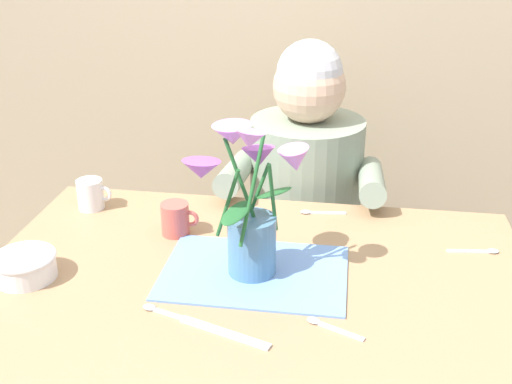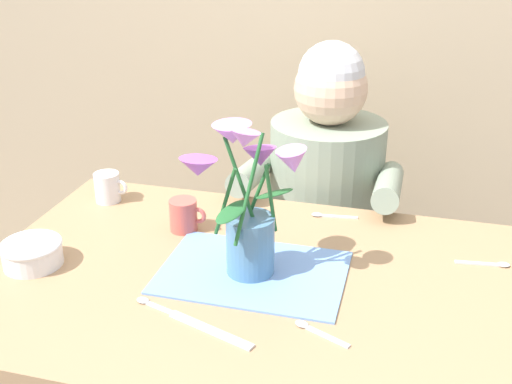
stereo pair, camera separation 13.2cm
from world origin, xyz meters
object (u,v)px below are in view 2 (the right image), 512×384
object	(u,v)px
ceramic_bowl	(32,252)
dinner_knife	(211,330)
seated_person	(324,226)
tea_cup	(108,187)
ceramic_mug	(184,215)
flower_vase	(248,208)

from	to	relation	value
ceramic_bowl	dinner_knife	xyz separation A→B (m)	(0.46, -0.13, -0.03)
seated_person	dinner_knife	size ratio (longest dim) A/B	5.97
seated_person	ceramic_bowl	size ratio (longest dim) A/B	8.35
dinner_knife	tea_cup	xyz separation A→B (m)	(-0.45, 0.48, 0.04)
tea_cup	ceramic_mug	distance (m)	0.28
flower_vase	tea_cup	size ratio (longest dim) A/B	3.76
tea_cup	ceramic_mug	world-z (taller)	same
ceramic_bowl	dinner_knife	distance (m)	0.48
dinner_knife	seated_person	bearing A→B (deg)	102.91
seated_person	ceramic_mug	world-z (taller)	seated_person
flower_vase	dinner_knife	distance (m)	0.27
tea_cup	ceramic_mug	bearing A→B (deg)	-22.12
flower_vase	tea_cup	xyz separation A→B (m)	(-0.47, 0.26, -0.12)
seated_person	tea_cup	world-z (taller)	seated_person
dinner_knife	ceramic_mug	size ratio (longest dim) A/B	2.04
ceramic_mug	dinner_knife	bearing A→B (deg)	-62.48
flower_vase	tea_cup	distance (m)	0.54
flower_vase	tea_cup	bearing A→B (deg)	151.07
ceramic_bowl	flower_vase	bearing A→B (deg)	10.89
dinner_knife	ceramic_mug	distance (m)	0.42
flower_vase	ceramic_mug	xyz separation A→B (m)	(-0.21, 0.15, -0.12)
flower_vase	ceramic_mug	distance (m)	0.28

